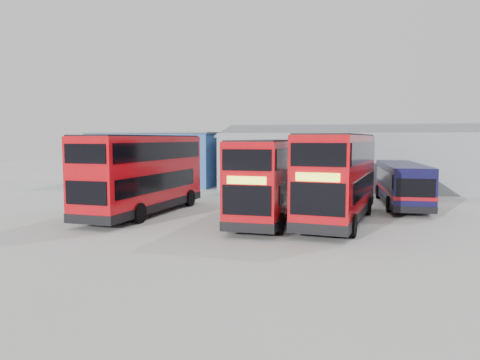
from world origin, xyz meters
TOP-DOWN VIEW (x-y plane):
  - ground_plane at (0.00, 0.00)m, footprint 120.00×120.00m
  - office_block at (-14.00, 17.99)m, footprint 12.30×8.32m
  - maintenance_shed at (8.00, 20.00)m, footprint 30.50×12.00m
  - double_decker_left at (-7.63, 0.46)m, footprint 3.56×11.37m
  - double_decker_centre at (0.13, 0.11)m, footprint 3.01×10.67m
  - double_decker_right at (3.80, 0.56)m, footprint 4.22×11.55m
  - single_decker_blue at (7.80, 7.66)m, footprint 2.92×10.64m
  - panel_van at (-14.04, 12.15)m, footprint 3.55×5.35m

SIDE VIEW (x-z plane):
  - ground_plane at x=0.00m, z-range 0.00..0.00m
  - panel_van at x=-14.04m, z-range 0.13..2.31m
  - single_decker_blue at x=7.80m, z-range -0.01..2.85m
  - double_decker_centre at x=0.13m, z-range -0.01..4.46m
  - double_decker_left at x=-7.63m, z-range -0.01..4.73m
  - double_decker_right at x=3.80m, z-range -0.01..4.77m
  - office_block at x=-14.00m, z-range 0.02..5.14m
  - maintenance_shed at x=8.00m, z-range -0.34..5.55m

